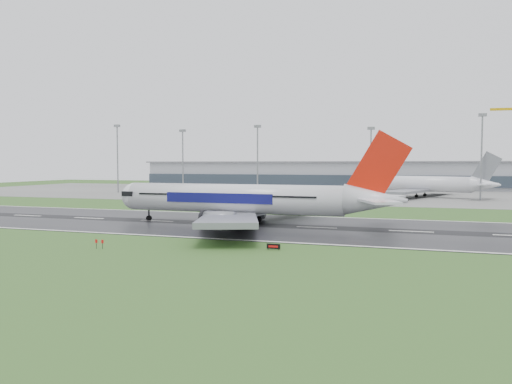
% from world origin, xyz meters
% --- Properties ---
extents(ground, '(520.00, 520.00, 0.00)m').
position_xyz_m(ground, '(0.00, 0.00, 0.00)').
color(ground, '#2C531E').
rests_on(ground, ground).
extents(runway, '(400.00, 45.00, 0.10)m').
position_xyz_m(runway, '(0.00, 0.00, 0.05)').
color(runway, black).
rests_on(runway, ground).
extents(apron, '(400.00, 130.00, 0.08)m').
position_xyz_m(apron, '(0.00, 125.00, 0.04)').
color(apron, slate).
rests_on(apron, ground).
extents(terminal, '(240.00, 36.00, 15.00)m').
position_xyz_m(terminal, '(0.00, 185.00, 7.50)').
color(terminal, gray).
rests_on(terminal, ground).
extents(main_airliner, '(69.70, 66.47, 20.31)m').
position_xyz_m(main_airliner, '(4.85, -0.07, 10.26)').
color(main_airliner, silver).
rests_on(main_airliner, runway).
extents(parked_airliner, '(80.10, 77.75, 18.36)m').
position_xyz_m(parked_airliner, '(43.30, 112.03, 9.26)').
color(parked_airliner, silver).
rests_on(parked_airliner, apron).
extents(runway_sign, '(2.26, 0.99, 1.04)m').
position_xyz_m(runway_sign, '(18.38, -29.37, 0.52)').
color(runway_sign, black).
rests_on(runway_sign, ground).
extents(floodmast_0, '(0.64, 0.64, 32.38)m').
position_xyz_m(floodmast_0, '(-98.61, 100.00, 16.19)').
color(floodmast_0, gray).
rests_on(floodmast_0, ground).
extents(floodmast_1, '(0.64, 0.64, 29.23)m').
position_xyz_m(floodmast_1, '(-62.90, 100.00, 14.61)').
color(floodmast_1, gray).
rests_on(floodmast_1, ground).
extents(floodmast_2, '(0.64, 0.64, 30.38)m').
position_xyz_m(floodmast_2, '(-25.87, 100.00, 15.19)').
color(floodmast_2, gray).
rests_on(floodmast_2, ground).
extents(floodmast_3, '(0.64, 0.64, 28.39)m').
position_xyz_m(floodmast_3, '(23.61, 100.00, 14.20)').
color(floodmast_3, gray).
rests_on(floodmast_3, ground).
extents(floodmast_4, '(0.64, 0.64, 32.58)m').
position_xyz_m(floodmast_4, '(65.65, 100.00, 16.29)').
color(floodmast_4, gray).
rests_on(floodmast_4, ground).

